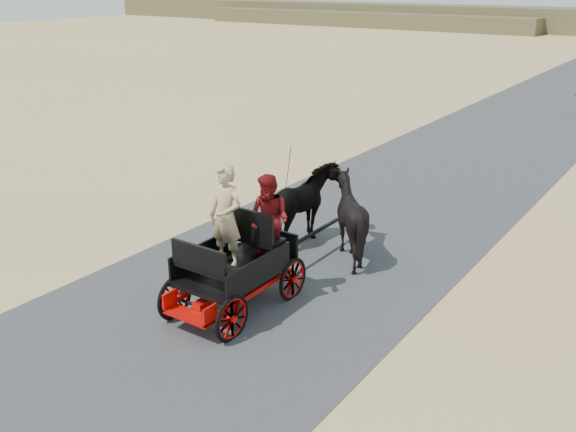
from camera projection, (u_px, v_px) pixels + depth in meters
The scene contains 8 objects.
ground at pixel (282, 272), 12.50m from camera, with size 140.00×140.00×0.00m, color tan.
road at pixel (282, 272), 12.50m from camera, with size 6.00×140.00×0.01m, color #38383A.
ridge_near at pixel (360, 19), 72.86m from camera, with size 40.00×4.00×1.60m, color brown.
carriage at pixel (235, 288), 11.07m from camera, with size 1.30×2.40×0.72m, color black, non-canonical shape.
horse_left at pixel (304, 207), 13.51m from camera, with size 0.91×2.01×1.70m, color black.
horse_right at pixel (350, 218), 12.92m from camera, with size 1.37×1.54×1.70m, color black.
driver_man at pixel (226, 217), 10.78m from camera, with size 0.66×0.43×1.80m, color tan.
passenger_woman at pixel (269, 220), 10.97m from camera, with size 0.77×0.60×1.58m, color #660C0F.
Camera 1 is at (6.53, -9.24, 5.42)m, focal length 40.00 mm.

